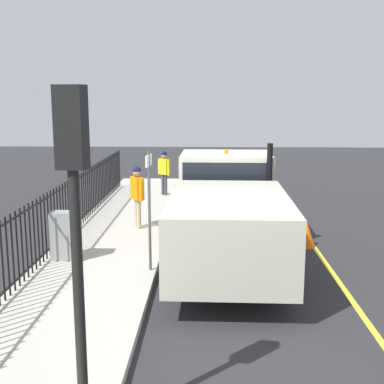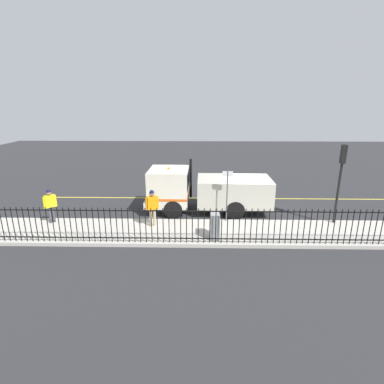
# 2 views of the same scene
# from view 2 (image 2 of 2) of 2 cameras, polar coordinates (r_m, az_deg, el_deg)

# --- Properties ---
(ground_plane) EXTENTS (61.28, 61.28, 0.00)m
(ground_plane) POSITION_cam_2_polar(r_m,az_deg,el_deg) (16.81, 11.13, -3.76)
(ground_plane) COLOR #2B2B2D
(ground_plane) RESTS_ON ground
(sidewalk_slab) EXTENTS (2.79, 27.85, 0.15)m
(sidewalk_slab) POSITION_cam_2_polar(r_m,az_deg,el_deg) (14.17, 13.08, -7.55)
(sidewalk_slab) COLOR #B7B2A8
(sidewalk_slab) RESTS_ON ground
(lane_marking) EXTENTS (0.12, 25.07, 0.01)m
(lane_marking) POSITION_cam_2_polar(r_m,az_deg,el_deg) (19.05, 9.94, -1.21)
(lane_marking) COLOR yellow
(lane_marking) RESTS_ON ground
(work_truck) EXTENTS (2.50, 6.72, 2.74)m
(work_truck) POSITION_cam_2_polar(r_m,az_deg,el_deg) (16.22, 1.59, 0.71)
(work_truck) COLOR silver
(work_truck) RESTS_ON ground
(worker_standing) EXTENTS (0.45, 0.57, 1.78)m
(worker_standing) POSITION_cam_2_polar(r_m,az_deg,el_deg) (14.07, -7.58, -2.32)
(worker_standing) COLOR orange
(worker_standing) RESTS_ON sidewalk_slab
(pedestrian_distant) EXTENTS (0.48, 0.49, 1.68)m
(pedestrian_distant) POSITION_cam_2_polar(r_m,az_deg,el_deg) (15.91, -25.39, -1.81)
(pedestrian_distant) COLOR yellow
(pedestrian_distant) RESTS_ON sidewalk_slab
(iron_fence) EXTENTS (0.04, 23.71, 1.52)m
(iron_fence) POSITION_cam_2_polar(r_m,az_deg,el_deg) (12.76, 14.39, -6.30)
(iron_fence) COLOR black
(iron_fence) RESTS_ON sidewalk_slab
(traffic_light_near) EXTENTS (0.33, 0.25, 3.79)m
(traffic_light_near) POSITION_cam_2_polar(r_m,az_deg,el_deg) (15.56, 26.54, 4.05)
(traffic_light_near) COLOR black
(traffic_light_near) RESTS_ON sidewalk_slab
(utility_cabinet) EXTENTS (0.64, 0.39, 1.12)m
(utility_cabinet) POSITION_cam_2_polar(r_m,az_deg,el_deg) (12.95, 4.37, -6.46)
(utility_cabinet) COLOR gray
(utility_cabinet) RESTS_ON sidewalk_slab
(traffic_cone) EXTENTS (0.48, 0.48, 0.69)m
(traffic_cone) POSITION_cam_2_polar(r_m,az_deg,el_deg) (18.54, -1.71, -0.35)
(traffic_cone) COLOR orange
(traffic_cone) RESTS_ON ground
(street_sign) EXTENTS (0.08, 0.50, 2.58)m
(street_sign) POSITION_cam_2_polar(r_m,az_deg,el_deg) (14.55, 6.71, 0.46)
(street_sign) COLOR #4C4C4C
(street_sign) RESTS_ON sidewalk_slab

